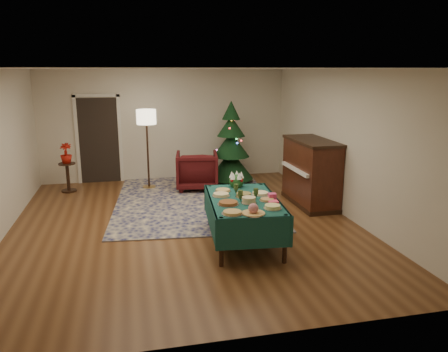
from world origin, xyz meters
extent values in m
plane|color=#593319|center=(0.00, 0.00, 0.00)|extent=(7.00, 7.00, 0.00)
plane|color=white|center=(0.00, 0.00, 2.70)|extent=(7.00, 7.00, 0.00)
plane|color=beige|center=(0.00, 3.50, 1.35)|extent=(6.00, 0.00, 6.00)
plane|color=beige|center=(0.00, -3.50, 1.35)|extent=(6.00, 0.00, 6.00)
plane|color=beige|center=(3.00, 0.00, 1.35)|extent=(0.00, 7.00, 7.00)
cube|color=black|center=(-1.60, 3.48, 1.02)|extent=(0.92, 0.02, 2.04)
cube|color=silver|center=(-2.10, 3.48, 1.05)|extent=(0.08, 0.04, 2.14)
cube|color=silver|center=(-1.10, 3.48, 1.05)|extent=(0.08, 0.04, 2.14)
cube|color=silver|center=(-1.60, 3.48, 2.10)|extent=(1.08, 0.04, 0.08)
cube|color=#14184D|center=(0.37, 1.40, 0.01)|extent=(3.58, 4.48, 0.02)
cylinder|color=black|center=(0.26, -1.80, 0.36)|extent=(0.07, 0.07, 0.72)
cylinder|color=black|center=(0.42, -0.14, 0.36)|extent=(0.07, 0.07, 0.72)
cylinder|color=black|center=(1.16, -1.89, 0.36)|extent=(0.07, 0.07, 0.72)
cylinder|color=black|center=(1.32, -0.22, 0.36)|extent=(0.07, 0.07, 0.72)
cube|color=#134143|center=(0.79, -1.01, 0.70)|extent=(1.23, 1.92, 0.04)
cube|color=#134143|center=(0.88, -0.11, 0.50)|extent=(1.09, 0.13, 0.45)
cube|color=#134143|center=(0.71, -1.91, 0.50)|extent=(1.09, 0.13, 0.45)
cube|color=#134143|center=(1.31, -1.06, 0.50)|extent=(0.20, 1.85, 0.45)
cube|color=#134143|center=(0.28, -0.96, 0.50)|extent=(0.20, 1.85, 0.45)
cylinder|color=silver|center=(0.45, -1.70, 0.73)|extent=(0.30, 0.30, 0.01)
cylinder|color=tan|center=(0.45, -1.70, 0.75)|extent=(0.26, 0.26, 0.03)
cylinder|color=silver|center=(0.73, -1.76, 0.73)|extent=(0.34, 0.34, 0.01)
sphere|color=#CC727A|center=(0.73, -1.76, 0.81)|extent=(0.14, 0.14, 0.14)
cylinder|color=silver|center=(1.07, -1.60, 0.73)|extent=(0.26, 0.26, 0.01)
cylinder|color=#D8D172|center=(1.07, -1.60, 0.76)|extent=(0.22, 0.22, 0.05)
cylinder|color=silver|center=(0.49, -1.26, 0.73)|extent=(0.33, 0.33, 0.01)
cylinder|color=brown|center=(0.49, -1.26, 0.75)|extent=(0.28, 0.28, 0.04)
cylinder|color=silver|center=(0.81, -1.26, 0.73)|extent=(0.24, 0.24, 0.01)
cylinder|color=tan|center=(0.81, -1.26, 0.78)|extent=(0.20, 0.20, 0.09)
cylinder|color=silver|center=(1.12, -1.21, 0.73)|extent=(0.24, 0.24, 0.01)
cylinder|color=#B2844C|center=(1.12, -1.21, 0.75)|extent=(0.21, 0.21, 0.03)
cylinder|color=silver|center=(0.48, -0.80, 0.73)|extent=(0.29, 0.29, 0.01)
cylinder|color=#D8BF7F|center=(0.48, -0.80, 0.75)|extent=(0.25, 0.25, 0.04)
cylinder|color=silver|center=(0.82, -0.93, 0.73)|extent=(0.27, 0.27, 0.01)
cylinder|color=maroon|center=(0.82, -0.93, 0.76)|extent=(0.23, 0.23, 0.06)
cylinder|color=silver|center=(1.12, -0.84, 0.73)|extent=(0.30, 0.30, 0.01)
cylinder|color=#F2EACC|center=(1.12, -0.84, 0.75)|extent=(0.25, 0.25, 0.03)
cylinder|color=silver|center=(0.57, -0.53, 0.73)|extent=(0.27, 0.27, 0.01)
cylinder|color=tan|center=(0.57, -0.53, 0.75)|extent=(0.23, 0.23, 0.03)
cone|color=#2D471E|center=(0.74, -0.73, 0.77)|extent=(0.07, 0.07, 0.09)
cylinder|color=#2D471E|center=(0.74, -0.73, 0.85)|extent=(0.08, 0.08, 0.09)
cone|color=#2D471E|center=(0.98, -1.06, 0.77)|extent=(0.07, 0.07, 0.09)
cylinder|color=#2D471E|center=(0.98, -1.06, 0.85)|extent=(0.08, 0.08, 0.09)
cone|color=#2D471E|center=(0.72, -1.11, 0.77)|extent=(0.07, 0.07, 0.09)
cylinder|color=#2D471E|center=(0.72, -1.11, 0.85)|extent=(0.08, 0.08, 0.09)
cube|color=#F64467|center=(1.17, -1.34, 0.74)|extent=(0.16, 0.16, 0.04)
cube|color=#D83C73|center=(1.22, -1.14, 0.77)|extent=(0.13, 0.13, 0.10)
sphere|color=#1E4C1E|center=(0.86, -0.30, 0.82)|extent=(0.25, 0.25, 0.25)
cone|color=white|center=(0.95, -0.30, 0.93)|extent=(0.10, 0.10, 0.12)
cone|color=white|center=(0.89, -0.21, 0.93)|extent=(0.10, 0.10, 0.12)
cone|color=white|center=(0.79, -0.24, 0.93)|extent=(0.10, 0.10, 0.12)
cone|color=white|center=(0.79, -0.35, 0.93)|extent=(0.10, 0.10, 0.12)
cone|color=white|center=(0.89, -0.38, 0.93)|extent=(0.10, 0.10, 0.12)
sphere|color=#B20C0F|center=(0.95, -0.24, 0.86)|extent=(0.07, 0.07, 0.07)
sphere|color=#B20C0F|center=(0.80, -0.21, 0.86)|extent=(0.07, 0.07, 0.07)
sphere|color=#B20C0F|center=(0.77, -0.35, 0.86)|extent=(0.07, 0.07, 0.07)
sphere|color=#B20C0F|center=(0.92, -0.38, 0.86)|extent=(0.07, 0.07, 0.07)
imported|color=#430E10|center=(0.59, 2.33, 0.48)|extent=(1.04, 0.99, 0.95)
cylinder|color=#A57F3F|center=(-0.49, 2.67, 0.02)|extent=(0.31, 0.31, 0.03)
cylinder|color=black|center=(-0.49, 2.67, 0.83)|extent=(0.04, 0.04, 1.65)
cylinder|color=#FFEABF|center=(-0.49, 2.67, 1.65)|extent=(0.44, 0.44, 0.33)
cylinder|color=black|center=(-2.28, 2.74, 0.02)|extent=(0.33, 0.33, 0.04)
cylinder|color=black|center=(-2.28, 2.74, 0.32)|extent=(0.07, 0.07, 0.61)
cylinder|color=black|center=(-2.28, 2.74, 0.64)|extent=(0.37, 0.37, 0.03)
imported|color=#B0170C|center=(-2.28, 2.74, 0.78)|extent=(0.25, 0.45, 0.25)
cylinder|color=black|center=(1.50, 2.77, 0.08)|extent=(0.12, 0.12, 0.16)
cone|color=black|center=(1.50, 2.77, 0.44)|extent=(1.26, 1.26, 0.69)
cone|color=black|center=(1.50, 2.77, 0.94)|extent=(1.03, 1.03, 0.59)
cone|color=black|center=(1.50, 2.77, 1.38)|extent=(0.78, 0.78, 0.49)
cone|color=black|center=(1.50, 2.77, 1.76)|extent=(0.50, 0.50, 0.44)
cube|color=black|center=(2.66, 0.66, 0.04)|extent=(0.68, 1.53, 0.09)
cube|color=#33160C|center=(2.66, 0.66, 0.67)|extent=(0.65, 1.51, 1.24)
cube|color=black|center=(2.66, 0.66, 1.31)|extent=(0.70, 1.55, 0.05)
cube|color=white|center=(2.33, 0.66, 0.75)|extent=(0.14, 1.29, 0.06)
camera|label=1|loc=(-0.93, -7.32, 2.68)|focal=35.00mm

